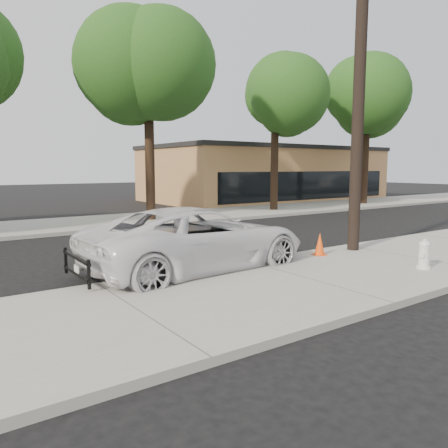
{
  "coord_description": "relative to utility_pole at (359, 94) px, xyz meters",
  "views": [
    {
      "loc": [
        -6.97,
        -11.02,
        2.61
      ],
      "look_at": [
        0.09,
        -0.96,
        1.0
      ],
      "focal_mm": 35.0,
      "sensor_mm": 36.0,
      "label": 1
    }
  ],
  "objects": [
    {
      "name": "ground",
      "position": [
        -3.6,
        2.7,
        -4.7
      ],
      "size": [
        120.0,
        120.0,
        0.0
      ],
      "primitive_type": "plane",
      "color": "black",
      "rests_on": "ground"
    },
    {
      "name": "near_sidewalk",
      "position": [
        -3.6,
        -1.6,
        -4.62
      ],
      "size": [
        90.0,
        4.4,
        0.15
      ],
      "primitive_type": "cube",
      "color": "gray",
      "rests_on": "ground"
    },
    {
      "name": "far_sidewalk",
      "position": [
        -3.6,
        11.2,
        -4.62
      ],
      "size": [
        90.0,
        5.0,
        0.15
      ],
      "primitive_type": "cube",
      "color": "gray",
      "rests_on": "ground"
    },
    {
      "name": "curb_near",
      "position": [
        -3.6,
        0.6,
        -4.62
      ],
      "size": [
        90.0,
        0.12,
        0.16
      ],
      "primitive_type": "cube",
      "color": "#9E9B93",
      "rests_on": "ground"
    },
    {
      "name": "building_main",
      "position": [
        12.4,
        18.7,
        -2.7
      ],
      "size": [
        18.0,
        10.0,
        4.0
      ],
      "primitive_type": "cube",
      "color": "#AB7547",
      "rests_on": "ground"
    },
    {
      "name": "utility_pole",
      "position": [
        0.0,
        0.0,
        0.0
      ],
      "size": [
        1.4,
        0.34,
        9.0
      ],
      "color": "black",
      "rests_on": "near_sidewalk"
    },
    {
      "name": "tree_c",
      "position": [
        -1.38,
        10.34,
        2.21
      ],
      "size": [
        4.96,
        4.8,
        9.55
      ],
      "color": "black",
      "rests_on": "far_sidewalk"
    },
    {
      "name": "tree_d",
      "position": [
        6.6,
        10.65,
        1.67
      ],
      "size": [
        4.5,
        4.35,
        8.75
      ],
      "color": "black",
      "rests_on": "far_sidewalk"
    },
    {
      "name": "tree_e",
      "position": [
        14.61,
        10.44,
        2.0
      ],
      "size": [
        4.8,
        4.65,
        9.25
      ],
      "color": "black",
      "rests_on": "far_sidewalk"
    },
    {
      "name": "police_cruiser",
      "position": [
        -4.9,
        0.91,
        -3.89
      ],
      "size": [
        6.01,
        3.08,
        1.62
      ],
      "primitive_type": "imported",
      "rotation": [
        0.0,
        0.0,
        1.64
      ],
      "color": "silver",
      "rests_on": "ground"
    },
    {
      "name": "fire_hydrant",
      "position": [
        -0.61,
        -2.6,
        -4.21
      ],
      "size": [
        0.37,
        0.34,
        0.69
      ],
      "rotation": [
        0.0,
        0.0,
        0.24
      ],
      "color": "white",
      "rests_on": "near_sidewalk"
    },
    {
      "name": "traffic_cone",
      "position": [
        -1.44,
        0.01,
        -4.24
      ],
      "size": [
        0.37,
        0.37,
        0.63
      ],
      "rotation": [
        0.0,
        0.0,
        -0.14
      ],
      "color": "#FF4E0D",
      "rests_on": "near_sidewalk"
    }
  ]
}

